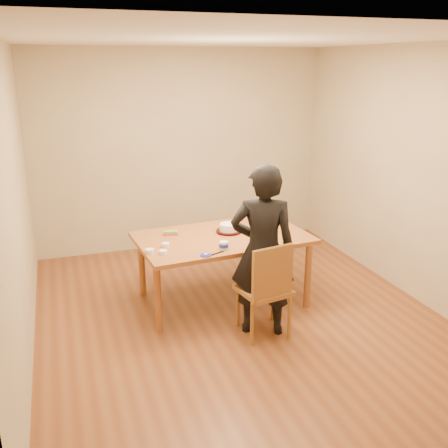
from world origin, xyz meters
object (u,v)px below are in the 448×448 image
object	(u,v)px
dining_table	(222,238)
dining_chair	(264,290)
cake	(229,228)
cake_plate	(229,231)
person	(263,251)

from	to	relation	value
dining_table	dining_chair	bearing A→B (deg)	-83.66
dining_table	cake	world-z (taller)	cake
dining_chair	cake_plate	size ratio (longest dim) A/B	1.59
person	cake	bearing A→B (deg)	-64.62
dining_chair	cake_plate	distance (m)	0.92
dining_table	person	bearing A→B (deg)	-83.00
dining_table	person	distance (m)	0.75
person	cake_plate	bearing A→B (deg)	-64.62
dining_table	dining_chair	world-z (taller)	dining_table
cake	person	bearing A→B (deg)	-86.66
dining_table	dining_chair	distance (m)	0.84
cake_plate	person	xyz separation A→B (m)	(0.05, -0.82, 0.07)
dining_table	cake	xyz separation A→B (m)	(0.10, 0.09, 0.08)
cake_plate	dining_table	bearing A→B (deg)	-137.84
dining_chair	person	bearing A→B (deg)	79.41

